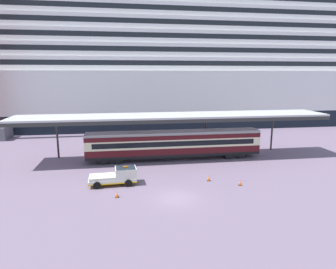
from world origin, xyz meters
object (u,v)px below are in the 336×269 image
(cruise_ship, at_px, (177,65))
(service_truck, at_px, (117,176))
(traffic_cone_far, at_px, (117,194))
(train_carriage, at_px, (174,144))
(traffic_cone_mid, at_px, (209,178))
(traffic_cone_near, at_px, (240,183))

(cruise_ship, relative_size, service_truck, 31.24)
(traffic_cone_far, bearing_deg, train_carriage, 57.45)
(service_truck, xyz_separation_m, traffic_cone_far, (-0.01, -3.64, -0.69))
(cruise_ship, height_order, traffic_cone_far, cruise_ship)
(traffic_cone_mid, relative_size, traffic_cone_far, 1.11)
(cruise_ship, relative_size, traffic_cone_mid, 239.95)
(cruise_ship, distance_m, service_truck, 49.36)
(cruise_ship, distance_m, traffic_cone_mid, 47.95)
(traffic_cone_mid, xyz_separation_m, traffic_cone_far, (-10.33, -3.13, -0.03))
(traffic_cone_mid, bearing_deg, traffic_cone_near, -31.85)
(cruise_ship, bearing_deg, train_carriage, -100.90)
(traffic_cone_near, bearing_deg, traffic_cone_far, -174.67)
(service_truck, height_order, traffic_cone_far, service_truck)
(train_carriage, bearing_deg, traffic_cone_near, -64.15)
(cruise_ship, xyz_separation_m, train_carriage, (-6.99, -36.33, -11.98))
(cruise_ship, xyz_separation_m, service_truck, (-14.93, -45.13, -13.30))
(traffic_cone_mid, bearing_deg, cruise_ship, 84.24)
(traffic_cone_near, relative_size, traffic_cone_far, 0.97)
(traffic_cone_near, distance_m, traffic_cone_far, 13.41)
(service_truck, height_order, traffic_cone_mid, service_truck)
(cruise_ship, relative_size, traffic_cone_far, 266.74)
(service_truck, xyz_separation_m, traffic_cone_mid, (10.33, -0.51, -0.65))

